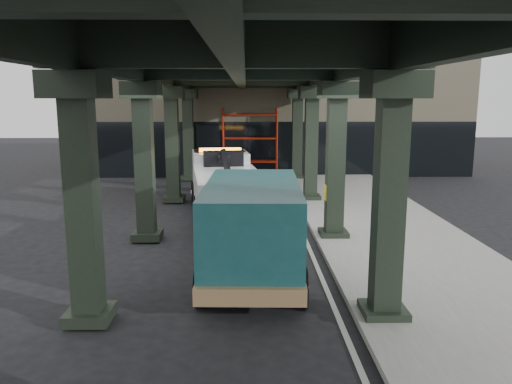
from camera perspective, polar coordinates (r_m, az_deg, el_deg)
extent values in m
plane|color=black|center=(14.29, -0.22, -7.71)|extent=(90.00, 90.00, 0.00)
cube|color=gray|center=(16.85, 15.21, -4.97)|extent=(5.00, 40.00, 0.15)
cube|color=silver|center=(16.31, 5.67, -5.40)|extent=(0.12, 38.00, 0.01)
cube|color=black|center=(10.17, 14.94, -1.07)|extent=(0.55, 0.55, 5.00)
cube|color=black|center=(9.97, 15.57, 11.70)|extent=(1.10, 1.10, 0.50)
cube|color=black|center=(10.86, 14.35, -13.14)|extent=(0.90, 0.90, 0.24)
cube|color=black|center=(15.94, 9.06, 3.30)|extent=(0.55, 0.55, 5.00)
cube|color=black|center=(15.82, 9.30, 11.41)|extent=(1.10, 1.10, 0.50)
cube|color=black|center=(16.40, 8.82, -4.77)|extent=(0.90, 0.90, 0.24)
cube|color=black|center=(21.84, 6.31, 5.32)|extent=(0.55, 0.55, 5.00)
cube|color=black|center=(21.75, 6.43, 11.23)|extent=(1.10, 1.10, 0.50)
cube|color=black|center=(22.17, 6.19, -0.66)|extent=(0.90, 0.90, 0.24)
cube|color=black|center=(27.78, 4.73, 6.48)|extent=(0.55, 0.55, 5.00)
cube|color=black|center=(27.71, 4.80, 11.12)|extent=(1.10, 1.10, 0.50)
cube|color=black|center=(28.04, 4.65, 1.74)|extent=(0.90, 0.90, 0.24)
cube|color=black|center=(10.28, -19.19, -1.18)|extent=(0.55, 0.55, 5.00)
cube|color=black|center=(10.09, -19.98, 11.44)|extent=(1.10, 1.10, 0.50)
cube|color=black|center=(10.97, -18.43, -13.13)|extent=(0.90, 0.90, 0.24)
cube|color=black|center=(16.01, -12.62, 3.21)|extent=(0.55, 0.55, 5.00)
cube|color=black|center=(15.89, -12.95, 11.28)|extent=(1.10, 1.10, 0.50)
cube|color=black|center=(16.47, -12.29, -4.82)|extent=(0.90, 0.90, 0.24)
cube|color=black|center=(21.89, -9.53, 5.25)|extent=(0.55, 0.55, 5.00)
cube|color=black|center=(21.80, -9.71, 11.15)|extent=(1.10, 1.10, 0.50)
cube|color=black|center=(22.22, -9.35, -0.71)|extent=(0.90, 0.90, 0.24)
cube|color=black|center=(27.82, -7.74, 6.42)|extent=(0.55, 0.55, 5.00)
cube|color=black|center=(27.75, -7.86, 11.06)|extent=(1.10, 1.10, 0.50)
cube|color=black|center=(28.08, -7.63, 1.70)|extent=(0.90, 0.90, 0.24)
cube|color=black|center=(15.85, 9.39, 14.30)|extent=(0.35, 32.00, 1.10)
cube|color=black|center=(15.92, -13.08, 14.15)|extent=(0.35, 32.00, 1.10)
cube|color=black|center=(15.60, -1.87, 14.49)|extent=(0.35, 32.00, 1.10)
cube|color=black|center=(15.66, -1.89, 17.05)|extent=(7.40, 32.00, 0.30)
cube|color=#C6B793|center=(33.64, 2.69, 9.78)|extent=(22.00, 10.00, 8.00)
cylinder|color=#A9210D|center=(28.60, -3.71, 5.60)|extent=(0.08, 0.08, 4.00)
cylinder|color=#A9210D|center=(27.81, -3.79, 5.46)|extent=(0.08, 0.08, 4.00)
cylinder|color=#A9210D|center=(28.63, 2.33, 5.62)|extent=(0.08, 0.08, 4.00)
cylinder|color=#A9210D|center=(27.83, 2.42, 5.48)|extent=(0.08, 0.08, 4.00)
cylinder|color=#A9210D|center=(28.68, -0.69, 3.63)|extent=(3.00, 0.08, 0.08)
cylinder|color=#A9210D|center=(28.55, -0.69, 6.22)|extent=(3.00, 0.08, 0.08)
cylinder|color=#A9210D|center=(28.48, -0.70, 8.83)|extent=(3.00, 0.08, 0.08)
cube|color=black|center=(18.67, -3.49, -1.23)|extent=(1.88, 7.19, 0.24)
cube|color=white|center=(20.91, -4.12, 2.29)|extent=(2.51, 2.55, 1.71)
cube|color=white|center=(21.97, -4.31, 1.43)|extent=(2.30, 0.95, 0.85)
cube|color=black|center=(21.08, -4.19, 3.66)|extent=(2.23, 1.50, 0.81)
cube|color=white|center=(17.49, -3.18, 0.02)|extent=(2.89, 5.01, 1.33)
cube|color=orange|center=(20.61, -4.11, 4.83)|extent=(1.73, 0.49, 0.15)
cube|color=black|center=(19.21, -3.76, 3.84)|extent=(1.58, 0.77, 0.57)
cylinder|color=black|center=(17.56, -3.27, 2.42)|extent=(0.66, 3.32, 1.27)
cube|color=black|center=(15.36, -2.27, -5.12)|extent=(0.46, 1.36, 0.17)
cube|color=black|center=(14.73, -1.97, -5.99)|extent=(1.54, 0.44, 0.17)
cylinder|color=black|center=(21.29, -6.95, -0.20)|extent=(0.47, 1.08, 1.04)
cylinder|color=silver|center=(21.29, -6.95, -0.20)|extent=(0.44, 0.62, 0.57)
cylinder|color=black|center=(21.45, -1.36, -0.05)|extent=(0.47, 1.08, 1.04)
cylinder|color=silver|center=(21.45, -1.36, -0.05)|extent=(0.44, 0.62, 0.57)
cylinder|color=black|center=(18.22, -6.63, -2.04)|extent=(0.47, 1.08, 1.04)
cylinder|color=silver|center=(18.22, -6.63, -2.04)|extent=(0.44, 0.62, 0.57)
cylinder|color=black|center=(18.41, -0.12, -1.84)|extent=(0.47, 1.08, 1.04)
cylinder|color=silver|center=(18.41, -0.12, -1.84)|extent=(0.44, 0.62, 0.57)
cylinder|color=black|center=(17.02, -6.48, -2.94)|extent=(0.47, 1.08, 1.04)
cylinder|color=silver|center=(17.02, -6.48, -2.94)|extent=(0.44, 0.62, 0.57)
cylinder|color=black|center=(17.22, 0.49, -2.71)|extent=(0.47, 1.08, 1.04)
cylinder|color=silver|center=(17.22, 0.49, -2.71)|extent=(0.44, 0.62, 0.57)
cube|color=#134245|center=(15.25, -0.15, -2.57)|extent=(2.23, 1.25, 0.96)
cube|color=#134245|center=(12.29, -0.39, -3.76)|extent=(2.41, 4.88, 2.08)
cube|color=#94704B|center=(12.94, -0.35, -6.96)|extent=(2.49, 6.06, 0.37)
cube|color=black|center=(14.65, -0.18, 0.30)|extent=(2.10, 0.53, 0.89)
cube|color=black|center=(12.48, -0.37, -1.02)|extent=(2.41, 3.92, 0.59)
cube|color=silver|center=(15.90, -0.12, -3.61)|extent=(2.14, 0.20, 0.32)
cylinder|color=black|center=(15.39, -4.15, -4.65)|extent=(0.33, 0.91, 0.90)
cylinder|color=silver|center=(15.39, -4.15, -4.65)|extent=(0.36, 0.50, 0.49)
cylinder|color=black|center=(15.35, 3.85, -4.68)|extent=(0.33, 0.91, 0.90)
cylinder|color=silver|center=(15.35, 3.85, -4.68)|extent=(0.36, 0.50, 0.49)
cylinder|color=black|center=(11.15, -6.16, -10.73)|extent=(0.33, 0.91, 0.90)
cylinder|color=silver|center=(11.15, -6.16, -10.73)|extent=(0.36, 0.50, 0.49)
cylinder|color=black|center=(11.10, 5.05, -10.81)|extent=(0.33, 0.91, 0.90)
cylinder|color=silver|center=(11.10, 5.05, -10.81)|extent=(0.36, 0.50, 0.49)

